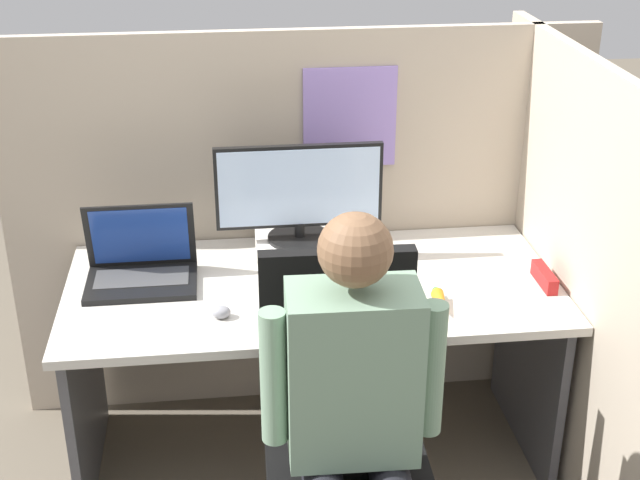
# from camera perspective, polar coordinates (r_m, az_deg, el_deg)

# --- Properties ---
(cubicle_panel_back) EXTENTS (2.13, 0.05, 1.46)m
(cubicle_panel_back) POSITION_cam_1_polar(r_m,az_deg,el_deg) (3.32, -1.24, 0.97)
(cubicle_panel_back) COLOR tan
(cubicle_panel_back) RESTS_ON ground
(cubicle_panel_right) EXTENTS (0.04, 1.42, 1.46)m
(cubicle_panel_right) POSITION_cam_1_polar(r_m,az_deg,el_deg) (3.08, 15.43, -2.07)
(cubicle_panel_right) COLOR tan
(cubicle_panel_right) RESTS_ON ground
(desk) EXTENTS (1.63, 0.77, 0.70)m
(desk) POSITION_cam_1_polar(r_m,az_deg,el_deg) (3.04, -0.48, -5.47)
(desk) COLOR beige
(desk) RESTS_ON ground
(paper_box) EXTENTS (0.30, 0.26, 0.08)m
(paper_box) POSITION_cam_1_polar(r_m,az_deg,el_deg) (3.11, -1.30, -0.59)
(paper_box) COLOR white
(paper_box) RESTS_ON desk
(monitor) EXTENTS (0.57, 0.22, 0.34)m
(monitor) POSITION_cam_1_polar(r_m,az_deg,el_deg) (3.03, -1.35, 3.04)
(monitor) COLOR black
(monitor) RESTS_ON paper_box
(laptop) EXTENTS (0.36, 0.25, 0.26)m
(laptop) POSITION_cam_1_polar(r_m,az_deg,el_deg) (3.01, -11.37, -1.76)
(laptop) COLOR black
(laptop) RESTS_ON desk
(mouse) EXTENTS (0.06, 0.05, 0.04)m
(mouse) POSITION_cam_1_polar(r_m,az_deg,el_deg) (2.77, -6.34, -4.61)
(mouse) COLOR gray
(mouse) RESTS_ON desk
(stapler) EXTENTS (0.04, 0.17, 0.05)m
(stapler) POSITION_cam_1_polar(r_m,az_deg,el_deg) (3.04, 14.17, -2.31)
(stapler) COLOR #A31919
(stapler) RESTS_ON desk
(carrot_toy) EXTENTS (0.04, 0.15, 0.04)m
(carrot_toy) POSITION_cam_1_polar(r_m,az_deg,el_deg) (2.83, 7.80, -4.00)
(carrot_toy) COLOR orange
(carrot_toy) RESTS_ON desk
(office_chair) EXTENTS (0.52, 0.56, 1.03)m
(office_chair) POSITION_cam_1_polar(r_m,az_deg,el_deg) (2.57, 1.59, -12.52)
(office_chair) COLOR black
(office_chair) RESTS_ON ground
(person) EXTENTS (0.48, 0.44, 1.25)m
(person) POSITION_cam_1_polar(r_m,az_deg,el_deg) (2.32, 2.36, -11.05)
(person) COLOR black
(person) RESTS_ON ground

